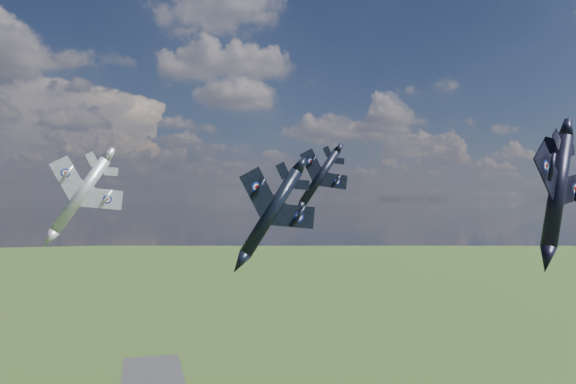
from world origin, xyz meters
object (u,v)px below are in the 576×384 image
object	(u,v)px
jet_right_navy	(557,191)
jet_high_navy	(320,178)
jet_left_silver	(81,195)
jet_lead_navy	(271,212)

from	to	relation	value
jet_right_navy	jet_high_navy	distance (m)	51.02
jet_right_navy	jet_left_silver	bearing A→B (deg)	115.08
jet_left_silver	jet_right_navy	bearing A→B (deg)	-47.51
jet_lead_navy	jet_right_navy	xyz separation A→B (m)	(23.38, -18.81, 2.29)
jet_lead_navy	jet_high_navy	xyz separation A→B (m)	(16.26, 31.62, 5.36)
jet_high_navy	jet_left_silver	size ratio (longest dim) A/B	0.93
jet_right_navy	jet_left_silver	world-z (taller)	jet_left_silver
jet_right_navy	jet_high_navy	size ratio (longest dim) A/B	0.99
jet_right_navy	jet_high_navy	bearing A→B (deg)	73.34
jet_lead_navy	jet_right_navy	world-z (taller)	jet_right_navy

